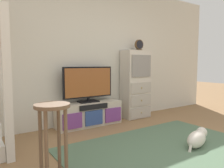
{
  "coord_description": "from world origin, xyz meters",
  "views": [
    {
      "loc": [
        -2.12,
        -1.27,
        1.14
      ],
      "look_at": [
        -0.05,
        1.81,
        0.78
      ],
      "focal_mm": 34.7,
      "sensor_mm": 36.0,
      "label": 1
    }
  ],
  "objects": [
    {
      "name": "media_console",
      "position": [
        -0.3,
        2.19,
        0.22
      ],
      "size": [
        1.22,
        0.38,
        0.43
      ],
      "color": "#BCB29E",
      "rests_on": "ground_plane"
    },
    {
      "name": "bar_stool_near",
      "position": [
        -1.46,
        0.73,
        0.56
      ],
      "size": [
        0.34,
        0.34,
        0.75
      ],
      "color": "brown",
      "rests_on": "ground_plane"
    },
    {
      "name": "side_cabinet",
      "position": [
        0.81,
        2.2,
        0.7
      ],
      "size": [
        0.58,
        0.38,
        1.4
      ],
      "color": "beige",
      "rests_on": "ground_plane"
    },
    {
      "name": "area_rug",
      "position": [
        0.0,
        0.6,
        0.01
      ],
      "size": [
        2.6,
        1.8,
        0.01
      ],
      "primitive_type": "cube",
      "color": "#4C664C",
      "rests_on": "ground_plane"
    },
    {
      "name": "television",
      "position": [
        -0.3,
        2.22,
        0.78
      ],
      "size": [
        0.96,
        0.22,
        0.65
      ],
      "color": "black",
      "rests_on": "media_console"
    },
    {
      "name": "back_wall",
      "position": [
        0.0,
        2.46,
        1.35
      ],
      "size": [
        6.4,
        0.12,
        2.7
      ],
      "primitive_type": "cube",
      "color": "beige",
      "rests_on": "ground_plane"
    },
    {
      "name": "dog",
      "position": [
        0.45,
        0.47,
        0.12
      ],
      "size": [
        0.53,
        0.31,
        0.23
      ],
      "color": "beige",
      "rests_on": "ground_plane"
    },
    {
      "name": "desk_clock",
      "position": [
        0.88,
        2.19,
        1.52
      ],
      "size": [
        0.2,
        0.08,
        0.23
      ],
      "color": "#4C3823",
      "rests_on": "side_cabinet"
    }
  ]
}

